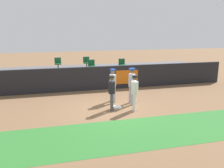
% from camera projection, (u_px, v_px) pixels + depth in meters
% --- Properties ---
extents(ground_plane, '(60.00, 60.00, 0.00)m').
position_uv_depth(ground_plane, '(112.00, 109.00, 11.74)').
color(ground_plane, brown).
extents(grass_foreground_strip, '(18.00, 2.80, 0.01)m').
position_uv_depth(grass_foreground_strip, '(131.00, 133.00, 9.00)').
color(grass_foreground_strip, '#2D722D').
rests_on(grass_foreground_strip, ground_plane).
extents(first_base, '(0.40, 0.40, 0.08)m').
position_uv_depth(first_base, '(117.00, 107.00, 11.83)').
color(first_base, white).
rests_on(first_base, ground_plane).
extents(player_fielder_home, '(0.48, 0.47, 1.71)m').
position_uv_depth(player_fielder_home, '(135.00, 91.00, 11.29)').
color(player_fielder_home, white).
rests_on(player_fielder_home, ground_plane).
extents(player_runner_visitor, '(0.38, 0.53, 1.89)m').
position_uv_depth(player_runner_visitor, '(132.00, 83.00, 12.29)').
color(player_runner_visitor, '#9EA3AD').
rests_on(player_runner_visitor, ground_plane).
extents(player_coach_visitor, '(0.41, 0.49, 1.79)m').
position_uv_depth(player_coach_visitor, '(113.00, 83.00, 12.59)').
color(player_coach_visitor, '#9EA3AD').
rests_on(player_coach_visitor, ground_plane).
extents(player_umpire, '(0.39, 0.46, 1.69)m').
position_uv_depth(player_umpire, '(112.00, 90.00, 11.35)').
color(player_umpire, '#4C4C51').
rests_on(player_umpire, ground_plane).
extents(field_wall, '(18.00, 0.26, 1.50)m').
position_uv_depth(field_wall, '(97.00, 78.00, 15.25)').
color(field_wall, black).
rests_on(field_wall, ground_plane).
extents(bleacher_platform, '(18.00, 4.80, 0.90)m').
position_uv_depth(bleacher_platform, '(90.00, 75.00, 17.73)').
color(bleacher_platform, '#59595E').
rests_on(bleacher_platform, ground_plane).
extents(seat_front_center, '(0.46, 0.44, 0.84)m').
position_uv_depth(seat_front_center, '(92.00, 65.00, 16.45)').
color(seat_front_center, '#4C4C51').
rests_on(seat_front_center, bleacher_platform).
extents(seat_front_right, '(0.45, 0.44, 0.84)m').
position_uv_depth(seat_front_right, '(122.00, 64.00, 16.99)').
color(seat_front_right, '#4C4C51').
rests_on(seat_front_right, bleacher_platform).
extents(seat_back_center, '(0.47, 0.44, 0.84)m').
position_uv_depth(seat_back_center, '(86.00, 62.00, 18.12)').
color(seat_back_center, '#4C4C51').
rests_on(seat_back_center, bleacher_platform).
extents(seat_back_left, '(0.48, 0.44, 0.84)m').
position_uv_depth(seat_back_left, '(58.00, 63.00, 17.60)').
color(seat_back_left, '#4C4C51').
rests_on(seat_back_left, bleacher_platform).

